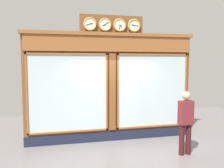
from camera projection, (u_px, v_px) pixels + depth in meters
name	position (u px, v px, depth m)	size (l,w,h in m)	color
shop_facade	(111.00, 86.00, 7.55)	(5.35, 0.42, 3.85)	brown
pedestrian	(186.00, 120.00, 6.33)	(0.37, 0.24, 1.69)	#3A1316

